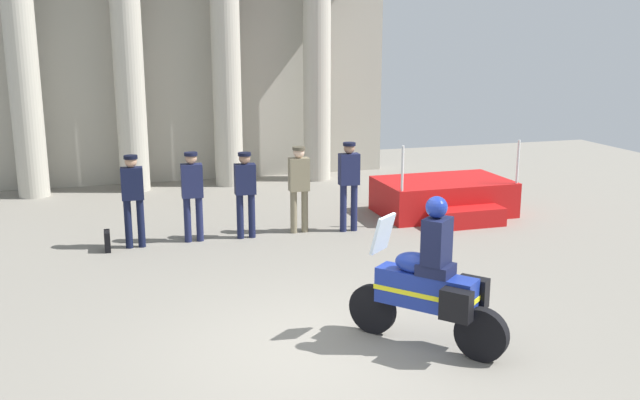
% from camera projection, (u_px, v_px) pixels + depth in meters
% --- Properties ---
extents(ground_plane, '(28.00, 28.00, 0.00)m').
position_uv_depth(ground_plane, '(325.00, 350.00, 8.65)').
color(ground_plane, gray).
extents(colonnade_backdrop, '(11.12, 1.55, 7.59)m').
position_uv_depth(colonnade_backdrop, '(174.00, 26.00, 17.39)').
color(colonnade_backdrop, '#A49F91').
rests_on(colonnade_backdrop, ground_plane).
extents(reviewing_stand, '(2.72, 2.19, 1.63)m').
position_uv_depth(reviewing_stand, '(445.00, 198.00, 15.03)').
color(reviewing_stand, '#B71414').
rests_on(reviewing_stand, ground_plane).
extents(officer_in_row_0, '(0.39, 0.24, 1.67)m').
position_uv_depth(officer_in_row_0, '(133.00, 194.00, 12.55)').
color(officer_in_row_0, black).
rests_on(officer_in_row_0, ground_plane).
extents(officer_in_row_1, '(0.39, 0.24, 1.66)m').
position_uv_depth(officer_in_row_1, '(192.00, 189.00, 12.93)').
color(officer_in_row_1, '#191E42').
rests_on(officer_in_row_1, ground_plane).
extents(officer_in_row_2, '(0.39, 0.24, 1.62)m').
position_uv_depth(officer_in_row_2, '(245.00, 188.00, 13.16)').
color(officer_in_row_2, '#141938').
rests_on(officer_in_row_2, ground_plane).
extents(officer_in_row_3, '(0.39, 0.24, 1.67)m').
position_uv_depth(officer_in_row_3, '(299.00, 182.00, 13.52)').
color(officer_in_row_3, '#7A7056').
rests_on(officer_in_row_3, ground_plane).
extents(officer_in_row_4, '(0.39, 0.24, 1.73)m').
position_uv_depth(officer_in_row_4, '(349.00, 179.00, 13.61)').
color(officer_in_row_4, '#191E42').
rests_on(officer_in_row_4, ground_plane).
extents(motorcycle_with_rider, '(1.44, 1.67, 1.90)m').
position_uv_depth(motorcycle_with_rider, '(431.00, 286.00, 8.55)').
color(motorcycle_with_rider, black).
rests_on(motorcycle_with_rider, ground_plane).
extents(briefcase_on_ground, '(0.10, 0.32, 0.36)m').
position_uv_depth(briefcase_on_ground, '(107.00, 241.00, 12.53)').
color(briefcase_on_ground, black).
rests_on(briefcase_on_ground, ground_plane).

